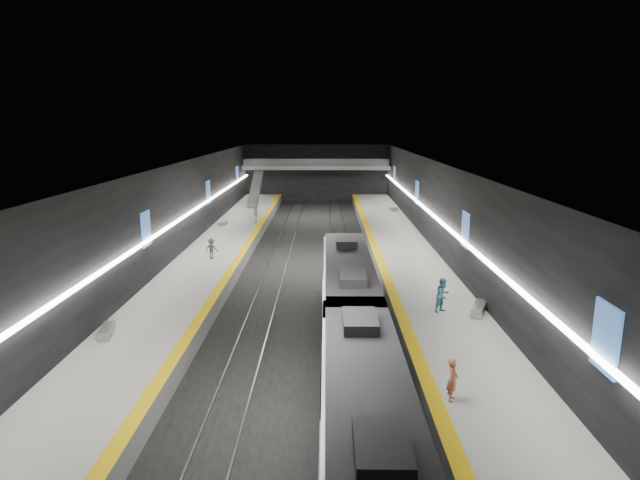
{
  "coord_description": "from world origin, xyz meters",
  "views": [
    {
      "loc": [
        1.29,
        -40.49,
        10.98
      ],
      "look_at": [
        0.84,
        -0.6,
        2.2
      ],
      "focal_mm": 30.0,
      "sensor_mm": 36.0,
      "label": 1
    }
  ],
  "objects_px": {
    "bench_left_near": "(106,331)",
    "passenger_left_a": "(256,213)",
    "train": "(355,342)",
    "bench_right_far": "(392,208)",
    "bench_right_near": "(479,309)",
    "passenger_right_a": "(452,380)",
    "passenger_right_b": "(443,295)",
    "passenger_left_b": "(212,249)",
    "bench_left_far": "(224,223)",
    "escalator": "(256,189)"
  },
  "relations": [
    {
      "from": "bench_left_near",
      "to": "passenger_left_a",
      "type": "relative_size",
      "value": 0.88
    },
    {
      "from": "bench_left_near",
      "to": "passenger_left_a",
      "type": "xyz_separation_m",
      "value": [
        3.4,
        29.54,
        0.77
      ]
    },
    {
      "from": "train",
      "to": "bench_right_far",
      "type": "xyz_separation_m",
      "value": [
        6.56,
        41.23,
        -0.95
      ]
    },
    {
      "from": "bench_right_near",
      "to": "bench_right_far",
      "type": "distance_m",
      "value": 34.45
    },
    {
      "from": "train",
      "to": "passenger_right_a",
      "type": "xyz_separation_m",
      "value": [
        3.41,
        -2.49,
        -0.38
      ]
    },
    {
      "from": "train",
      "to": "passenger_right_b",
      "type": "bearing_deg",
      "value": 53.72
    },
    {
      "from": "bench_left_near",
      "to": "passenger_right_a",
      "type": "xyz_separation_m",
      "value": [
        15.14,
        -5.99,
        0.6
      ]
    },
    {
      "from": "bench_left_near",
      "to": "passenger_right_a",
      "type": "height_order",
      "value": "passenger_right_a"
    },
    {
      "from": "bench_right_far",
      "to": "passenger_left_b",
      "type": "height_order",
      "value": "passenger_left_b"
    },
    {
      "from": "passenger_right_b",
      "to": "bench_left_far",
      "type": "bearing_deg",
      "value": 86.06
    },
    {
      "from": "bench_left_near",
      "to": "escalator",
      "type": "bearing_deg",
      "value": 76.53
    },
    {
      "from": "escalator",
      "to": "bench_right_far",
      "type": "distance_m",
      "value": 17.33
    },
    {
      "from": "bench_right_far",
      "to": "escalator",
      "type": "bearing_deg",
      "value": 158.49
    },
    {
      "from": "bench_right_far",
      "to": "passenger_right_b",
      "type": "height_order",
      "value": "passenger_right_b"
    },
    {
      "from": "bench_right_near",
      "to": "escalator",
      "type": "bearing_deg",
      "value": 138.24
    },
    {
      "from": "escalator",
      "to": "passenger_right_b",
      "type": "xyz_separation_m",
      "value": [
        15.06,
        -39.17,
        -0.96
      ]
    },
    {
      "from": "train",
      "to": "passenger_left_b",
      "type": "xyz_separation_m",
      "value": [
        -9.74,
        18.26,
        -0.42
      ]
    },
    {
      "from": "train",
      "to": "escalator",
      "type": "height_order",
      "value": "escalator"
    },
    {
      "from": "bench_left_far",
      "to": "passenger_right_a",
      "type": "xyz_separation_m",
      "value": [
        14.83,
        -34.32,
        0.62
      ]
    },
    {
      "from": "escalator",
      "to": "bench_left_far",
      "type": "height_order",
      "value": "escalator"
    },
    {
      "from": "passenger_right_a",
      "to": "passenger_left_a",
      "type": "distance_m",
      "value": 37.42
    },
    {
      "from": "bench_left_near",
      "to": "bench_left_far",
      "type": "xyz_separation_m",
      "value": [
        0.32,
        28.33,
        -0.02
      ]
    },
    {
      "from": "train",
      "to": "escalator",
      "type": "xyz_separation_m",
      "value": [
        -10.0,
        46.07,
        0.7
      ]
    },
    {
      "from": "passenger_right_b",
      "to": "passenger_left_b",
      "type": "bearing_deg",
      "value": 105.09
    },
    {
      "from": "bench_left_far",
      "to": "train",
      "type": "bearing_deg",
      "value": -65.4
    },
    {
      "from": "train",
      "to": "passenger_left_a",
      "type": "xyz_separation_m",
      "value": [
        -8.33,
        33.03,
        -0.22
      ]
    },
    {
      "from": "bench_right_near",
      "to": "passenger_left_a",
      "type": "bearing_deg",
      "value": 145.13
    },
    {
      "from": "bench_right_near",
      "to": "passenger_left_b",
      "type": "bearing_deg",
      "value": 170.4
    },
    {
      "from": "passenger_right_a",
      "to": "passenger_right_b",
      "type": "height_order",
      "value": "passenger_right_b"
    },
    {
      "from": "escalator",
      "to": "bench_right_near",
      "type": "relative_size",
      "value": 3.9
    },
    {
      "from": "bench_left_far",
      "to": "bench_right_near",
      "type": "distance_m",
      "value": 31.09
    },
    {
      "from": "escalator",
      "to": "bench_left_near",
      "type": "height_order",
      "value": "escalator"
    },
    {
      "from": "passenger_right_b",
      "to": "bench_right_near",
      "type": "bearing_deg",
      "value": -41.06
    },
    {
      "from": "bench_right_near",
      "to": "passenger_left_a",
      "type": "relative_size",
      "value": 1.05
    },
    {
      "from": "bench_left_far",
      "to": "passenger_right_b",
      "type": "distance_m",
      "value": 29.89
    },
    {
      "from": "bench_right_near",
      "to": "passenger_left_b",
      "type": "relative_size",
      "value": 1.33
    },
    {
      "from": "passenger_left_a",
      "to": "escalator",
      "type": "bearing_deg",
      "value": -171.77
    },
    {
      "from": "train",
      "to": "passenger_left_a",
      "type": "bearing_deg",
      "value": 104.16
    },
    {
      "from": "passenger_right_a",
      "to": "passenger_left_a",
      "type": "height_order",
      "value": "passenger_left_a"
    },
    {
      "from": "bench_left_far",
      "to": "bench_right_near",
      "type": "height_order",
      "value": "bench_right_near"
    },
    {
      "from": "passenger_left_a",
      "to": "bench_left_near",
      "type": "bearing_deg",
      "value": -5.62
    },
    {
      "from": "bench_right_far",
      "to": "bench_left_near",
      "type": "bearing_deg",
      "value": -121.08
    },
    {
      "from": "train",
      "to": "bench_left_far",
      "type": "distance_m",
      "value": 33.83
    },
    {
      "from": "bench_right_near",
      "to": "bench_right_far",
      "type": "xyz_separation_m",
      "value": [
        -0.44,
        34.45,
        0.0
      ]
    },
    {
      "from": "bench_left_far",
      "to": "escalator",
      "type": "bearing_deg",
      "value": 89.18
    },
    {
      "from": "escalator",
      "to": "passenger_left_b",
      "type": "xyz_separation_m",
      "value": [
        0.26,
        -27.81,
        -1.13
      ]
    },
    {
      "from": "bench_right_near",
      "to": "passenger_right_b",
      "type": "distance_m",
      "value": 2.06
    },
    {
      "from": "passenger_right_b",
      "to": "passenger_right_a",
      "type": "bearing_deg",
      "value": -137.39
    },
    {
      "from": "bench_right_near",
      "to": "passenger_left_a",
      "type": "height_order",
      "value": "passenger_left_a"
    },
    {
      "from": "bench_right_near",
      "to": "bench_right_far",
      "type": "relative_size",
      "value": 1.0
    }
  ]
}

